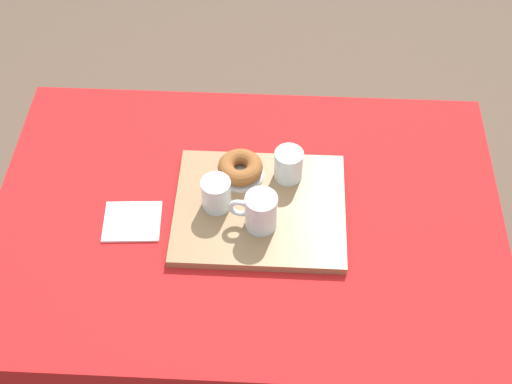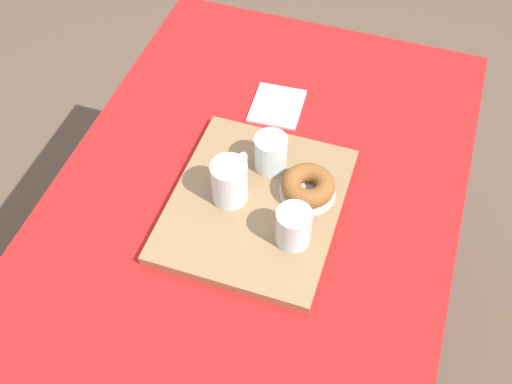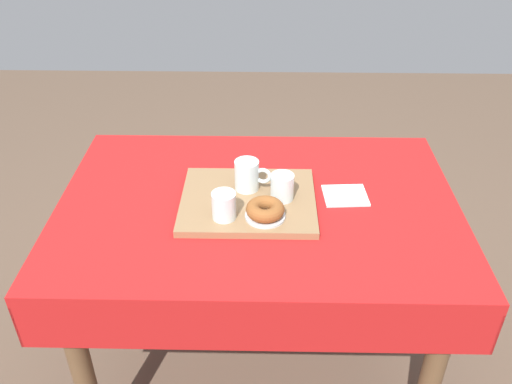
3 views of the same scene
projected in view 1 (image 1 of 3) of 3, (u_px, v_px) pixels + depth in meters
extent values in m
plane|color=brown|center=(249.00, 363.00, 2.25)|extent=(6.00, 6.00, 0.00)
cube|color=red|center=(247.00, 220.00, 1.66)|extent=(1.19, 0.83, 0.03)
cube|color=red|center=(256.00, 122.00, 1.99)|extent=(1.19, 0.01, 0.14)
cube|color=red|center=(492.00, 251.00, 1.71)|extent=(0.01, 0.83, 0.14)
cube|color=red|center=(8.00, 231.00, 1.75)|extent=(0.01, 0.83, 0.14)
cylinder|color=brown|center=(420.00, 218.00, 2.15)|extent=(0.06, 0.06, 0.73)
cylinder|color=brown|center=(91.00, 206.00, 2.18)|extent=(0.06, 0.06, 0.73)
cube|color=olive|center=(260.00, 209.00, 1.65)|extent=(0.40, 0.33, 0.02)
cylinder|color=silver|center=(261.00, 212.00, 1.57)|extent=(0.07, 0.07, 0.09)
cylinder|color=#B27523|center=(261.00, 214.00, 1.58)|extent=(0.06, 0.06, 0.07)
torus|color=silver|center=(240.00, 208.00, 1.58)|extent=(0.05, 0.02, 0.05)
cylinder|color=silver|center=(289.00, 165.00, 1.67)|extent=(0.07, 0.07, 0.08)
cylinder|color=silver|center=(288.00, 167.00, 1.68)|extent=(0.06, 0.06, 0.06)
cylinder|color=silver|center=(216.00, 194.00, 1.61)|extent=(0.07, 0.07, 0.08)
cylinder|color=silver|center=(217.00, 199.00, 1.63)|extent=(0.06, 0.06, 0.03)
cylinder|color=silver|center=(240.00, 174.00, 1.70)|extent=(0.11, 0.11, 0.01)
torus|color=brown|center=(240.00, 167.00, 1.68)|extent=(0.11, 0.11, 0.04)
cube|color=white|center=(132.00, 221.00, 1.64)|extent=(0.14, 0.12, 0.01)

